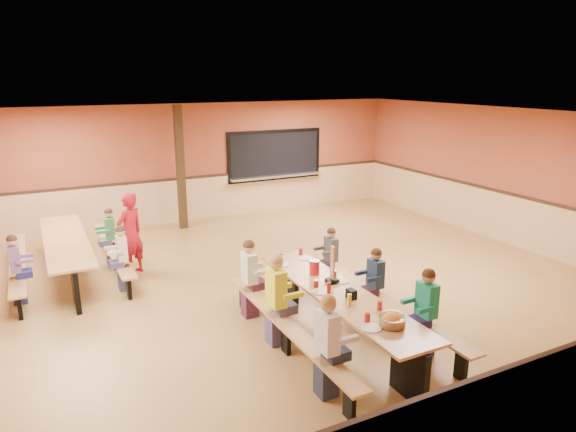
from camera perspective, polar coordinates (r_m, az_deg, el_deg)
name	(u,v)px	position (r m, az deg, el deg)	size (l,w,h in m)	color
ground	(264,290)	(9.19, -2.72, -8.16)	(12.00, 12.00, 0.00)	olive
room_envelope	(263,253)	(8.93, -2.77, -4.10)	(12.04, 10.04, 3.02)	brown
kitchen_pass_through	(275,157)	(14.19, -1.45, 6.53)	(2.78, 0.28, 1.38)	black
structural_post	(180,168)	(12.71, -11.86, 5.22)	(0.18, 0.18, 3.00)	black
cafeteria_table_main	(338,306)	(7.38, 5.60, -9.89)	(1.91, 3.70, 0.74)	#A97643
cafeteria_table_second	(67,250)	(10.44, -23.39, -3.44)	(1.91, 3.70, 0.74)	#A97643
seated_child_white_left	(327,347)	(6.14, 4.37, -14.29)	(0.39, 0.32, 1.26)	silver
seated_adult_yellow	(276,300)	(7.20, -1.32, -9.35)	(0.42, 0.34, 1.31)	#E5F51D
seated_child_grey_left	(249,279)	(8.02, -4.30, -7.03)	(0.38, 0.31, 1.23)	silver
seated_child_teal_right	(426,313)	(7.19, 15.07, -10.36)	(0.37, 0.30, 1.22)	#198E70
seated_child_navy_right	(375,285)	(7.99, 9.64, -7.59)	(0.34, 0.28, 1.16)	navy
seated_child_char_right	(331,260)	(8.98, 4.77, -4.88)	(0.33, 0.27, 1.13)	#42484A
seated_child_purple_sec	(16,270)	(9.55, -27.95, -5.32)	(0.35, 0.29, 1.17)	slate
seated_child_green_sec	(111,238)	(10.68, -19.10, -2.29)	(0.35, 0.28, 1.16)	#35834C
seated_child_tan_sec	(123,259)	(9.41, -17.90, -4.54)	(0.35, 0.28, 1.16)	beige
standing_woman	(130,234)	(10.07, -17.13, -1.91)	(0.58, 0.38, 1.59)	#A51221
punch_pitcher	(314,267)	(7.83, 2.96, -5.71)	(0.16, 0.16, 0.22)	#B41818
chip_bowl	(392,320)	(6.42, 11.49, -11.29)	(0.32, 0.32, 0.15)	orange
napkin_dispenser	(351,294)	(7.07, 7.05, -8.59)	(0.10, 0.14, 0.13)	black
condiment_mustard	(349,300)	(6.84, 6.83, -9.27)	(0.06, 0.06, 0.17)	yellow
condiment_ketchup	(329,288)	(7.18, 4.56, -7.99)	(0.06, 0.06, 0.17)	#B2140F
table_paddle	(332,274)	(7.53, 4.93, -6.42)	(0.16, 0.16, 0.56)	black
place_settings	(339,288)	(7.27, 5.66, -7.97)	(0.65, 3.30, 0.11)	beige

